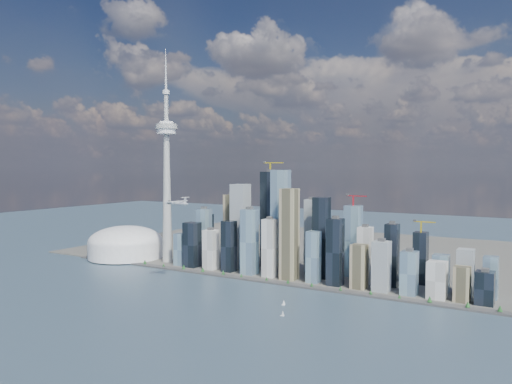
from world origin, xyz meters
The scene contains 10 objects.
ground centered at (0.00, 0.00, 0.00)m, with size 4000.00×4000.00×0.00m, color #2E3E50.
seawall centered at (0.00, 250.00, 2.00)m, with size 1100.00×22.00×4.00m, color #383838.
land centered at (0.00, 700.00, 1.50)m, with size 1400.00×900.00×3.00m, color #4C4C47.
shoreline_trees centered at (0.00, 250.00, 8.78)m, with size 960.53×7.20×8.80m.
skyscraper_cluster centered at (59.62, 336.82, 81.36)m, with size 736.00×142.00×261.91m.
needle_tower centered at (-300.00, 310.00, 235.84)m, with size 56.00×56.00×550.50m.
dome_stadium centered at (-440.00, 300.00, 39.44)m, with size 200.00×200.00×86.00m.
airplane centered at (-106.09, 115.27, 177.09)m, with size 69.29×61.51×16.91m.
sailboat_west centered at (174.89, 51.05, 3.32)m, with size 7.43×2.13×10.34m.
sailboat_east centered at (145.79, 110.29, 3.41)m, with size 7.44×4.58×10.64m.
Camera 1 is at (558.25, -684.73, 253.21)m, focal length 35.00 mm.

